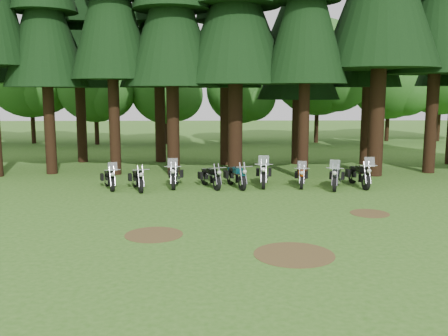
% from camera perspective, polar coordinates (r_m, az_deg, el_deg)
% --- Properties ---
extents(ground, '(120.00, 120.00, 0.00)m').
position_cam_1_polar(ground, '(17.49, 2.58, -5.71)').
color(ground, '#306219').
rests_on(ground, ground).
extents(pine_back_1, '(4.52, 4.52, 16.22)m').
position_cam_1_polar(pine_back_1, '(32.70, -16.54, 17.78)').
color(pine_back_1, black).
rests_on(pine_back_1, ground).
extents(pine_back_2, '(4.85, 4.85, 16.30)m').
position_cam_1_polar(pine_back_2, '(31.92, -7.57, 18.38)').
color(pine_back_2, black).
rests_on(pine_back_2, ground).
extents(pine_back_4, '(4.94, 4.94, 13.78)m').
position_cam_1_polar(pine_back_4, '(30.85, 8.63, 15.86)').
color(pine_back_4, black).
rests_on(pine_back_4, ground).
extents(decid_1, '(7.91, 7.69, 9.88)m').
position_cam_1_polar(decid_1, '(45.16, -20.95, 10.00)').
color(decid_1, black).
rests_on(decid_1, ground).
extents(decid_2, '(6.72, 6.53, 8.40)m').
position_cam_1_polar(decid_2, '(42.68, -14.19, 9.24)').
color(decid_2, black).
rests_on(decid_2, ground).
extents(decid_3, '(6.12, 5.95, 7.65)m').
position_cam_1_polar(decid_3, '(42.17, -6.36, 8.85)').
color(decid_3, black).
rests_on(decid_3, ground).
extents(decid_4, '(5.93, 5.76, 7.41)m').
position_cam_1_polar(decid_4, '(43.31, 2.20, 8.71)').
color(decid_4, black).
rests_on(decid_4, ground).
extents(decid_5, '(8.45, 8.21, 10.56)m').
position_cam_1_polar(decid_5, '(43.71, 11.25, 10.99)').
color(decid_5, black).
rests_on(decid_5, ground).
extents(decid_6, '(7.06, 6.86, 8.82)m').
position_cam_1_polar(decid_6, '(46.77, 18.82, 9.27)').
color(decid_6, black).
rests_on(decid_6, ground).
extents(decid_7, '(8.44, 8.20, 10.55)m').
position_cam_1_polar(decid_7, '(48.42, 24.15, 10.16)').
color(decid_7, black).
rests_on(decid_7, ground).
extents(dirt_patch_0, '(1.80, 1.80, 0.01)m').
position_cam_1_polar(dirt_patch_0, '(15.62, -8.02, -7.54)').
color(dirt_patch_0, '#4C3D1E').
rests_on(dirt_patch_0, ground).
extents(dirt_patch_1, '(1.40, 1.40, 0.01)m').
position_cam_1_polar(dirt_patch_1, '(18.83, 16.31, -5.00)').
color(dirt_patch_1, '#4C3D1E').
rests_on(dirt_patch_1, ground).
extents(dirt_patch_2, '(2.20, 2.20, 0.01)m').
position_cam_1_polar(dirt_patch_2, '(13.79, 8.00, -9.74)').
color(dirt_patch_2, '#4C3D1E').
rests_on(dirt_patch_2, ground).
extents(motorcycle_0, '(0.99, 2.09, 1.35)m').
position_cam_1_polar(motorcycle_0, '(23.16, -12.96, -1.22)').
color(motorcycle_0, black).
rests_on(motorcycle_0, ground).
extents(motorcycle_1, '(0.79, 2.17, 0.91)m').
position_cam_1_polar(motorcycle_1, '(22.66, -9.82, -1.32)').
color(motorcycle_1, black).
rests_on(motorcycle_1, ground).
extents(motorcycle_2, '(0.44, 2.34, 1.48)m').
position_cam_1_polar(motorcycle_2, '(23.17, -5.63, -0.93)').
color(motorcycle_2, black).
rests_on(motorcycle_2, ground).
extents(motorcycle_3, '(0.94, 2.11, 0.90)m').
position_cam_1_polar(motorcycle_3, '(22.86, -1.56, -1.11)').
color(motorcycle_3, black).
rests_on(motorcycle_3, ground).
extents(motorcycle_4, '(0.81, 2.27, 0.95)m').
position_cam_1_polar(motorcycle_4, '(22.91, 1.39, -1.03)').
color(motorcycle_4, black).
rests_on(motorcycle_4, ground).
extents(motorcycle_5, '(0.61, 2.52, 1.58)m').
position_cam_1_polar(motorcycle_5, '(23.35, 4.56, -0.76)').
color(motorcycle_5, black).
rests_on(motorcycle_5, ground).
extents(motorcycle_6, '(0.61, 2.12, 1.33)m').
position_cam_1_polar(motorcycle_6, '(23.39, 8.84, -1.02)').
color(motorcycle_6, black).
rests_on(motorcycle_6, ground).
extents(motorcycle_7, '(0.99, 2.29, 1.47)m').
position_cam_1_polar(motorcycle_7, '(23.16, 12.69, -1.12)').
color(motorcycle_7, black).
rests_on(motorcycle_7, ground).
extents(motorcycle_8, '(0.53, 2.45, 1.54)m').
position_cam_1_polar(motorcycle_8, '(23.88, 15.19, -0.86)').
color(motorcycle_8, black).
rests_on(motorcycle_8, ground).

